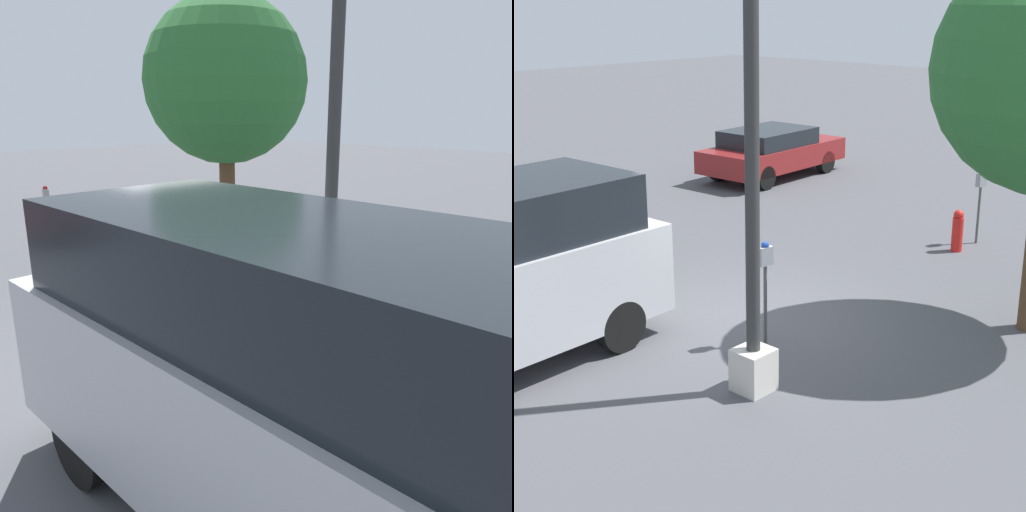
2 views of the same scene
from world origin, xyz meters
TOP-DOWN VIEW (x-y plane):
  - ground_plane at (0.00, 0.00)m, footprint 80.00×80.00m
  - parking_meter_near at (0.56, 0.69)m, footprint 0.22×0.14m
  - parking_meter_far at (-5.76, 0.54)m, footprint 0.22×0.14m
  - lamp_post at (1.64, 1.48)m, footprint 0.44×0.44m
  - car_distant at (-7.47, -6.48)m, footprint 4.28×2.02m
  - fire_hydrant at (-5.05, 0.51)m, footprint 0.21×0.21m

SIDE VIEW (x-z plane):
  - ground_plane at x=0.00m, z-range 0.00..0.00m
  - fire_hydrant at x=-5.05m, z-range 0.00..0.81m
  - car_distant at x=-7.47m, z-range 0.05..1.37m
  - parking_meter_far at x=-5.76m, z-range 0.35..1.84m
  - parking_meter_near at x=0.56m, z-range 0.36..1.88m
  - lamp_post at x=1.64m, z-range -0.88..4.59m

